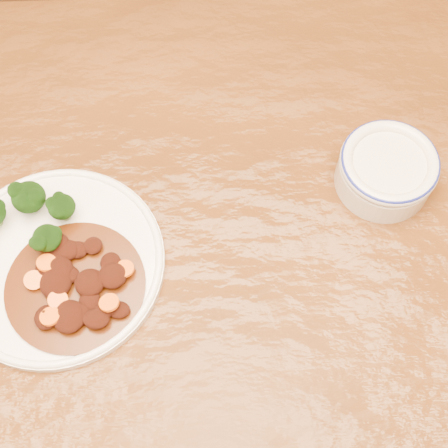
{
  "coord_description": "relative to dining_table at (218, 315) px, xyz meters",
  "views": [
    {
      "loc": [
        0.02,
        -0.24,
        1.4
      ],
      "look_at": [
        0.0,
        0.07,
        0.77
      ],
      "focal_mm": 50.0,
      "sensor_mm": 36.0,
      "label": 1
    }
  ],
  "objects": [
    {
      "name": "dinner_plate",
      "position": [
        -0.18,
        0.03,
        0.09
      ],
      "size": [
        0.24,
        0.24,
        0.02
      ],
      "rotation": [
        0.0,
        0.0,
        0.05
      ],
      "color": "white",
      "rests_on": "dining_table"
    },
    {
      "name": "ground",
      "position": [
        0.0,
        0.0,
        -0.67
      ],
      "size": [
        4.0,
        4.0,
        0.0
      ],
      "primitive_type": "plane",
      "color": "#4C2F13",
      "rests_on": "ground"
    },
    {
      "name": "dining_table",
      "position": [
        0.0,
        0.0,
        0.0
      ],
      "size": [
        1.56,
        1.01,
        0.75
      ],
      "rotation": [
        0.0,
        0.0,
        0.08
      ],
      "color": "#592F0F",
      "rests_on": "ground"
    },
    {
      "name": "broccoli_florets",
      "position": [
        -0.22,
        0.07,
        0.12
      ],
      "size": [
        0.12,
        0.09,
        0.04
      ],
      "color": "#70924B",
      "rests_on": "dinner_plate"
    },
    {
      "name": "dip_bowl",
      "position": [
        0.19,
        0.15,
        0.11
      ],
      "size": [
        0.12,
        0.12,
        0.05
      ],
      "rotation": [
        0.0,
        0.0,
        0.03
      ],
      "color": "beige",
      "rests_on": "dining_table"
    },
    {
      "name": "mince_stew",
      "position": [
        -0.15,
        -0.0,
        0.1
      ],
      "size": [
        0.15,
        0.15,
        0.02
      ],
      "color": "#401D06",
      "rests_on": "dinner_plate"
    }
  ]
}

